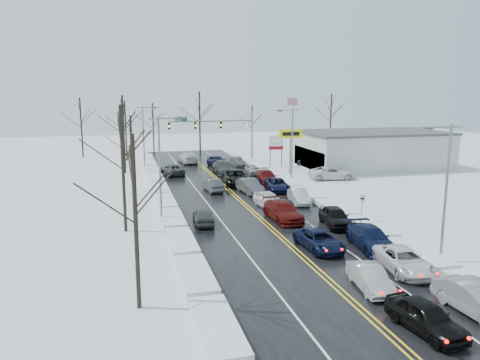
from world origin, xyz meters
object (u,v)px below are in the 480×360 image
object	(u,v)px
dealership_building	(372,149)
oncoming_car_0	(213,191)
traffic_signal_mast	(221,128)
flagpole	(288,123)
tires_plus_sign	(291,137)
queued_car_0	(425,331)

from	to	relation	value
dealership_building	oncoming_car_0	size ratio (longest dim) A/B	4.76
traffic_signal_mast	flagpole	bearing A→B (deg)	9.73
tires_plus_sign	dealership_building	bearing A→B (deg)	8.47
oncoming_car_0	dealership_building	bearing A→B (deg)	-162.04
flagpole	oncoming_car_0	distance (m)	29.09
queued_car_0	oncoming_car_0	distance (m)	33.12
dealership_building	flagpole	bearing A→B (deg)	126.27
flagpole	queued_car_0	bearing A→B (deg)	-103.49
tires_plus_sign	oncoming_car_0	bearing A→B (deg)	-144.39
queued_car_0	oncoming_car_0	xyz separation A→B (m)	(-3.63, 32.92, 0.00)
dealership_building	tires_plus_sign	bearing A→B (deg)	-171.53
traffic_signal_mast	flagpole	distance (m)	11.90
oncoming_car_0	tires_plus_sign	bearing A→B (deg)	-149.21
flagpole	dealership_building	bearing A→B (deg)	-53.73
tires_plus_sign	flagpole	bearing A→B (deg)	71.56
flagpole	oncoming_car_0	bearing A→B (deg)	-126.67
dealership_building	oncoming_car_0	distance (m)	28.13
tires_plus_sign	oncoming_car_0	distance (m)	15.98
dealership_building	queued_car_0	distance (m)	49.14
queued_car_0	oncoming_car_0	bearing A→B (deg)	88.45
dealership_building	queued_car_0	bearing A→B (deg)	-116.88
tires_plus_sign	flagpole	distance (m)	14.79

